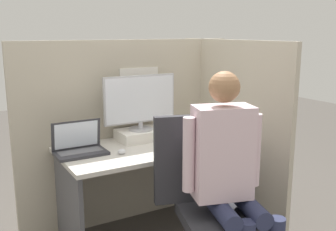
{
  "coord_description": "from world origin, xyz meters",
  "views": [
    {
      "loc": [
        -1.28,
        -2.13,
        1.54
      ],
      "look_at": [
        0.05,
        0.17,
        0.96
      ],
      "focal_mm": 42.0,
      "sensor_mm": 36.0,
      "label": 1
    }
  ],
  "objects_px": {
    "paper_box": "(141,135)",
    "stapler": "(206,130)",
    "laptop": "(80,147)",
    "person": "(230,169)",
    "monitor": "(140,101)",
    "office_chair": "(207,199)",
    "carrot_toy": "(173,147)"
  },
  "relations": [
    {
      "from": "carrot_toy",
      "to": "person",
      "type": "xyz_separation_m",
      "value": [
        0.03,
        -0.6,
        0.02
      ]
    },
    {
      "from": "person",
      "to": "stapler",
      "type": "bearing_deg",
      "value": 62.55
    },
    {
      "from": "paper_box",
      "to": "office_chair",
      "type": "height_order",
      "value": "office_chair"
    },
    {
      "from": "laptop",
      "to": "person",
      "type": "bearing_deg",
      "value": -53.41
    },
    {
      "from": "stapler",
      "to": "office_chair",
      "type": "relative_size",
      "value": 0.12
    },
    {
      "from": "paper_box",
      "to": "stapler",
      "type": "bearing_deg",
      "value": -10.28
    },
    {
      "from": "stapler",
      "to": "office_chair",
      "type": "distance_m",
      "value": 0.89
    },
    {
      "from": "carrot_toy",
      "to": "monitor",
      "type": "bearing_deg",
      "value": 101.39
    },
    {
      "from": "stapler",
      "to": "person",
      "type": "height_order",
      "value": "person"
    },
    {
      "from": "paper_box",
      "to": "monitor",
      "type": "distance_m",
      "value": 0.26
    },
    {
      "from": "paper_box",
      "to": "carrot_toy",
      "type": "xyz_separation_m",
      "value": [
        0.07,
        -0.36,
        -0.02
      ]
    },
    {
      "from": "paper_box",
      "to": "stapler",
      "type": "xyz_separation_m",
      "value": [
        0.55,
        -0.1,
        -0.02
      ]
    },
    {
      "from": "paper_box",
      "to": "carrot_toy",
      "type": "relative_size",
      "value": 3.07
    },
    {
      "from": "person",
      "to": "paper_box",
      "type": "bearing_deg",
      "value": 96.08
    },
    {
      "from": "monitor",
      "to": "laptop",
      "type": "relative_size",
      "value": 1.7
    },
    {
      "from": "monitor",
      "to": "office_chair",
      "type": "height_order",
      "value": "monitor"
    },
    {
      "from": "monitor",
      "to": "laptop",
      "type": "height_order",
      "value": "monitor"
    },
    {
      "from": "carrot_toy",
      "to": "office_chair",
      "type": "relative_size",
      "value": 0.11
    },
    {
      "from": "carrot_toy",
      "to": "office_chair",
      "type": "bearing_deg",
      "value": -92.28
    },
    {
      "from": "monitor",
      "to": "stapler",
      "type": "bearing_deg",
      "value": -10.56
    },
    {
      "from": "paper_box",
      "to": "monitor",
      "type": "bearing_deg",
      "value": 90.0
    },
    {
      "from": "person",
      "to": "office_chair",
      "type": "bearing_deg",
      "value": 106.93
    },
    {
      "from": "laptop",
      "to": "stapler",
      "type": "bearing_deg",
      "value": 0.93
    },
    {
      "from": "paper_box",
      "to": "person",
      "type": "bearing_deg",
      "value": -83.92
    },
    {
      "from": "office_chair",
      "to": "paper_box",
      "type": "bearing_deg",
      "value": 93.93
    },
    {
      "from": "monitor",
      "to": "person",
      "type": "height_order",
      "value": "person"
    },
    {
      "from": "laptop",
      "to": "person",
      "type": "relative_size",
      "value": 0.26
    },
    {
      "from": "monitor",
      "to": "stapler",
      "type": "height_order",
      "value": "monitor"
    },
    {
      "from": "stapler",
      "to": "carrot_toy",
      "type": "relative_size",
      "value": 1.09
    },
    {
      "from": "monitor",
      "to": "stapler",
      "type": "xyz_separation_m",
      "value": [
        0.55,
        -0.1,
        -0.28
      ]
    },
    {
      "from": "monitor",
      "to": "office_chair",
      "type": "xyz_separation_m",
      "value": [
        0.06,
        -0.81,
        -0.49
      ]
    },
    {
      "from": "carrot_toy",
      "to": "person",
      "type": "bearing_deg",
      "value": -87.21
    }
  ]
}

